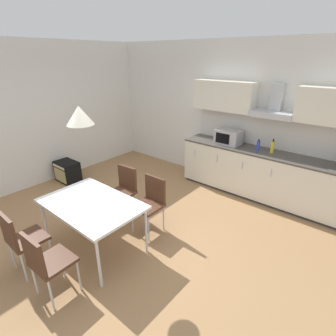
{
  "coord_description": "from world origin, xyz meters",
  "views": [
    {
      "loc": [
        2.52,
        -1.96,
        2.54
      ],
      "look_at": [
        0.25,
        0.79,
        1.0
      ],
      "focal_mm": 28.0,
      "sensor_mm": 36.0,
      "label": 1
    }
  ],
  "objects_px": {
    "chair_near_right": "(45,260)",
    "guitar_amp": "(67,171)",
    "microwave": "(228,137)",
    "bottle_blue": "(258,146)",
    "bottle_yellow": "(272,147)",
    "chair_far_left": "(124,187)",
    "pendant_lamp": "(79,115)",
    "chair_near_left": "(20,236)",
    "chair_far_right": "(151,199)",
    "dining_table": "(92,206)"
  },
  "relations": [
    {
      "from": "bottle_yellow",
      "to": "chair_near_left",
      "type": "xyz_separation_m",
      "value": [
        -1.63,
        -3.75,
        -0.5
      ]
    },
    {
      "from": "chair_near_right",
      "to": "bottle_blue",
      "type": "bearing_deg",
      "value": 78.36
    },
    {
      "from": "bottle_yellow",
      "to": "pendant_lamp",
      "type": "height_order",
      "value": "pendant_lamp"
    },
    {
      "from": "bottle_blue",
      "to": "pendant_lamp",
      "type": "bearing_deg",
      "value": -110.42
    },
    {
      "from": "bottle_yellow",
      "to": "chair_far_right",
      "type": "distance_m",
      "value": 2.38
    },
    {
      "from": "dining_table",
      "to": "pendant_lamp",
      "type": "relative_size",
      "value": 4.25
    },
    {
      "from": "bottle_yellow",
      "to": "guitar_amp",
      "type": "distance_m",
      "value": 4.19
    },
    {
      "from": "chair_far_left",
      "to": "chair_far_right",
      "type": "bearing_deg",
      "value": 0.02
    },
    {
      "from": "chair_near_right",
      "to": "guitar_amp",
      "type": "bearing_deg",
      "value": 145.72
    },
    {
      "from": "bottle_yellow",
      "to": "dining_table",
      "type": "height_order",
      "value": "bottle_yellow"
    },
    {
      "from": "chair_far_left",
      "to": "chair_far_right",
      "type": "height_order",
      "value": "same"
    },
    {
      "from": "microwave",
      "to": "bottle_blue",
      "type": "xyz_separation_m",
      "value": [
        0.61,
        -0.02,
        -0.05
      ]
    },
    {
      "from": "bottle_blue",
      "to": "pendant_lamp",
      "type": "distance_m",
      "value": 3.21
    },
    {
      "from": "bottle_yellow",
      "to": "chair_near_right",
      "type": "distance_m",
      "value": 3.92
    },
    {
      "from": "bottle_yellow",
      "to": "guitar_amp",
      "type": "height_order",
      "value": "bottle_yellow"
    },
    {
      "from": "chair_near_right",
      "to": "guitar_amp",
      "type": "distance_m",
      "value": 3.15
    },
    {
      "from": "microwave",
      "to": "guitar_amp",
      "type": "bearing_deg",
      "value": -144.29
    },
    {
      "from": "bottle_blue",
      "to": "chair_near_left",
      "type": "xyz_separation_m",
      "value": [
        -1.38,
        -3.72,
        -0.49
      ]
    },
    {
      "from": "chair_far_left",
      "to": "pendant_lamp",
      "type": "height_order",
      "value": "pendant_lamp"
    },
    {
      "from": "bottle_blue",
      "to": "bottle_yellow",
      "type": "height_order",
      "value": "bottle_yellow"
    },
    {
      "from": "chair_near_right",
      "to": "pendant_lamp",
      "type": "height_order",
      "value": "pendant_lamp"
    },
    {
      "from": "chair_far_left",
      "to": "chair_near_left",
      "type": "xyz_separation_m",
      "value": [
        0.0,
        -1.66,
        0.0
      ]
    },
    {
      "from": "bottle_blue",
      "to": "dining_table",
      "type": "xyz_separation_m",
      "value": [
        -1.08,
        -2.89,
        -0.33
      ]
    },
    {
      "from": "dining_table",
      "to": "guitar_amp",
      "type": "xyz_separation_m",
      "value": [
        -2.28,
        0.93,
        -0.47
      ]
    },
    {
      "from": "microwave",
      "to": "chair_near_right",
      "type": "relative_size",
      "value": 0.55
    },
    {
      "from": "chair_far_left",
      "to": "chair_near_left",
      "type": "bearing_deg",
      "value": -89.84
    },
    {
      "from": "bottle_yellow",
      "to": "chair_near_right",
      "type": "xyz_separation_m",
      "value": [
        -1.01,
        -3.75,
        -0.5
      ]
    },
    {
      "from": "chair_near_right",
      "to": "chair_near_left",
      "type": "xyz_separation_m",
      "value": [
        -0.62,
        -0.0,
        0.0
      ]
    },
    {
      "from": "bottle_blue",
      "to": "microwave",
      "type": "bearing_deg",
      "value": 178.39
    },
    {
      "from": "microwave",
      "to": "bottle_blue",
      "type": "distance_m",
      "value": 0.61
    },
    {
      "from": "bottle_yellow",
      "to": "pendant_lamp",
      "type": "bearing_deg",
      "value": -114.34
    },
    {
      "from": "bottle_yellow",
      "to": "chair_near_left",
      "type": "relative_size",
      "value": 0.3
    },
    {
      "from": "chair_far_right",
      "to": "pendant_lamp",
      "type": "height_order",
      "value": "pendant_lamp"
    },
    {
      "from": "microwave",
      "to": "chair_far_left",
      "type": "bearing_deg",
      "value": -110.47
    },
    {
      "from": "chair_far_right",
      "to": "pendant_lamp",
      "type": "distance_m",
      "value": 1.63
    },
    {
      "from": "chair_far_left",
      "to": "chair_near_left",
      "type": "height_order",
      "value": "same"
    },
    {
      "from": "bottle_blue",
      "to": "chair_far_left",
      "type": "distance_m",
      "value": 2.53
    },
    {
      "from": "bottle_blue",
      "to": "chair_far_right",
      "type": "height_order",
      "value": "bottle_blue"
    },
    {
      "from": "chair_near_right",
      "to": "chair_near_left",
      "type": "height_order",
      "value": "same"
    },
    {
      "from": "bottle_yellow",
      "to": "guitar_amp",
      "type": "bearing_deg",
      "value": -151.12
    },
    {
      "from": "bottle_yellow",
      "to": "chair_near_left",
      "type": "distance_m",
      "value": 4.12
    },
    {
      "from": "chair_near_left",
      "to": "bottle_yellow",
      "type": "bearing_deg",
      "value": 66.53
    },
    {
      "from": "microwave",
      "to": "chair_near_right",
      "type": "bearing_deg",
      "value": -92.36
    },
    {
      "from": "chair_near_right",
      "to": "pendant_lamp",
      "type": "relative_size",
      "value": 2.72
    },
    {
      "from": "chair_far_left",
      "to": "pendant_lamp",
      "type": "distance_m",
      "value": 1.63
    },
    {
      "from": "bottle_blue",
      "to": "pendant_lamp",
      "type": "relative_size",
      "value": 0.67
    },
    {
      "from": "microwave",
      "to": "bottle_yellow",
      "type": "distance_m",
      "value": 0.86
    },
    {
      "from": "microwave",
      "to": "dining_table",
      "type": "xyz_separation_m",
      "value": [
        -0.46,
        -2.91,
        -0.38
      ]
    },
    {
      "from": "bottle_blue",
      "to": "chair_far_left",
      "type": "xyz_separation_m",
      "value": [
        -1.39,
        -2.06,
        -0.49
      ]
    },
    {
      "from": "bottle_blue",
      "to": "chair_near_left",
      "type": "relative_size",
      "value": 0.25
    }
  ]
}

